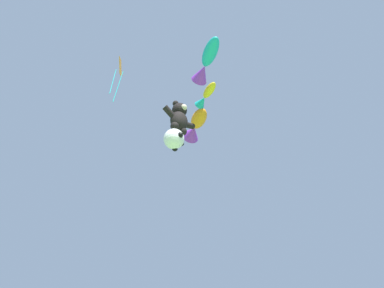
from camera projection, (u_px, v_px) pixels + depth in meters
name	position (u px, v px, depth m)	size (l,w,h in m)	color
teddy_bear_kite	(179.00, 118.00, 13.45)	(1.82, 0.80, 1.85)	black
soccer_ball_kite	(174.00, 139.00, 11.96)	(0.92, 0.92, 0.85)	white
fish_kite_tangerine	(196.00, 126.00, 16.06)	(1.64, 2.28, 0.94)	orange
fish_kite_goldfin	(206.00, 96.00, 14.94)	(0.90, 1.65, 0.53)	yellow
fish_kite_teal	(206.00, 63.00, 13.54)	(1.60, 2.38, 0.75)	#19ADB2
diamond_kite	(119.00, 70.00, 14.14)	(0.74, 0.92, 3.10)	orange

